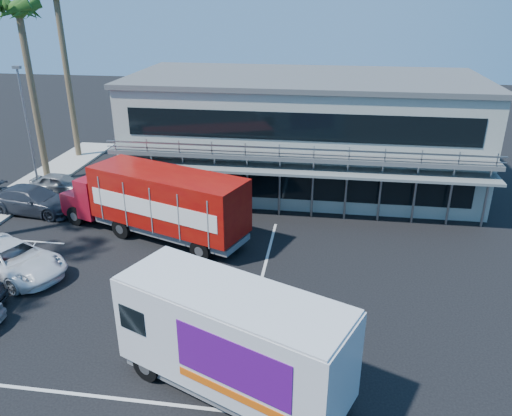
# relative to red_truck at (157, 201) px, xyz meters

# --- Properties ---
(ground) EXTENTS (120.00, 120.00, 0.00)m
(ground) POSITION_rel_red_truck_xyz_m (4.09, -5.64, -2.05)
(ground) COLOR black
(ground) RESTS_ON ground
(building) EXTENTS (22.40, 12.00, 7.30)m
(building) POSITION_rel_red_truck_xyz_m (7.09, 9.30, 1.60)
(building) COLOR #989F91
(building) RESTS_ON ground
(palm_e) EXTENTS (2.80, 2.80, 12.25)m
(palm_e) POSITION_rel_red_truck_xyz_m (-10.61, 7.36, 8.52)
(palm_e) COLOR brown
(palm_e) RESTS_ON ground
(palm_f) EXTENTS (2.80, 2.80, 13.25)m
(palm_f) POSITION_rel_red_truck_xyz_m (-11.01, 12.86, 9.42)
(palm_f) COLOR brown
(palm_f) RESTS_ON ground
(light_pole_far) EXTENTS (0.50, 0.25, 8.09)m
(light_pole_far) POSITION_rel_red_truck_xyz_m (-10.11, 5.36, 2.45)
(light_pole_far) COLOR gray
(light_pole_far) RESTS_ON ground
(red_truck) EXTENTS (11.28, 6.29, 3.74)m
(red_truck) POSITION_rel_red_truck_xyz_m (0.00, 0.00, 0.00)
(red_truck) COLOR maroon
(red_truck) RESTS_ON ground
(white_van) EXTENTS (8.06, 5.47, 3.74)m
(white_van) POSITION_rel_red_truck_xyz_m (6.09, -10.63, -0.07)
(white_van) COLOR silver
(white_van) RESTS_ON ground
(parked_car_c) EXTENTS (6.11, 4.46, 1.54)m
(parked_car_c) POSITION_rel_red_truck_xyz_m (-5.41, -4.84, -1.28)
(parked_car_c) COLOR white
(parked_car_c) RESTS_ON ground
(parked_car_d) EXTENTS (5.67, 2.77, 1.59)m
(parked_car_d) POSITION_rel_red_truck_xyz_m (-8.41, 1.96, -1.26)
(parked_car_d) COLOR #2A2E38
(parked_car_d) RESTS_ON ground
(parked_car_e) EXTENTS (3.97, 1.82, 1.32)m
(parked_car_e) POSITION_rel_red_truck_xyz_m (-8.41, 5.16, -1.39)
(parked_car_e) COLOR gray
(parked_car_e) RESTS_ON ground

